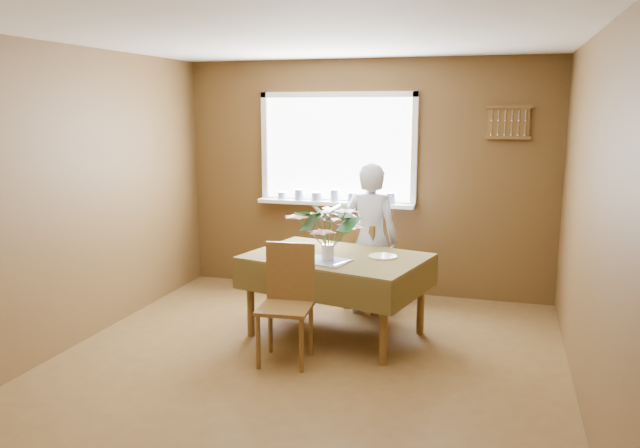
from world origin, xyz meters
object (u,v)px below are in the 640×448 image
(dining_table, at_px, (336,265))
(chair_near, at_px, (287,297))
(seated_woman, at_px, (370,239))
(flower_bouquet, at_px, (328,224))
(chair_far, at_px, (364,262))

(dining_table, bearing_deg, chair_near, -97.42)
(seated_woman, relative_size, flower_bouquet, 2.70)
(chair_far, relative_size, seated_woman, 0.60)
(dining_table, xyz_separation_m, chair_near, (-0.24, -0.62, -0.13))
(flower_bouquet, bearing_deg, seated_woman, 77.63)
(chair_far, height_order, seated_woman, seated_woman)
(chair_near, relative_size, seated_woman, 0.63)
(dining_table, relative_size, seated_woman, 1.14)
(flower_bouquet, bearing_deg, chair_far, 83.19)
(chair_far, xyz_separation_m, flower_bouquet, (-0.11, -0.93, 0.55))
(flower_bouquet, bearing_deg, dining_table, 81.89)
(dining_table, xyz_separation_m, flower_bouquet, (-0.03, -0.18, 0.39))
(chair_far, distance_m, seated_woman, 0.28)
(chair_near, height_order, seated_woman, seated_woman)
(seated_woman, bearing_deg, dining_table, 79.16)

